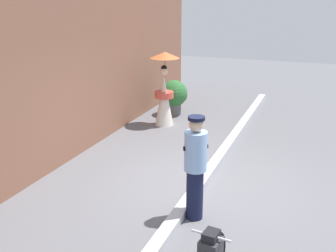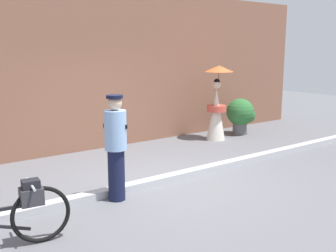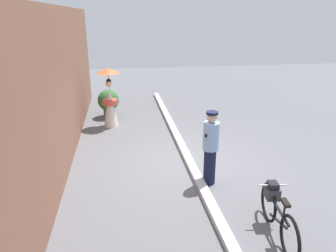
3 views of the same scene
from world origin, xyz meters
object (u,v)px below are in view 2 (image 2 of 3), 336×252
Objects in this scene: bicycle_near_officer at (6,215)px; potted_plant_by_door at (241,114)px; person_officer at (116,145)px; person_with_parasol at (217,104)px.

potted_plant_by_door reaches higher than bicycle_near_officer.
person_officer is at bearing -156.40° from potted_plant_by_door.
person_officer is at bearing 19.37° from bicycle_near_officer.
bicycle_near_officer is 1.97m from person_officer.
potted_plant_by_door is (6.99, 2.90, 0.14)m from bicycle_near_officer.
person_officer reaches higher than potted_plant_by_door.
person_officer is 0.86× the size of person_with_parasol.
person_with_parasol is 1.07m from potted_plant_by_door.
person_with_parasol is at bearing 25.24° from bicycle_near_officer.
person_with_parasol is 1.92× the size of potted_plant_by_door.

